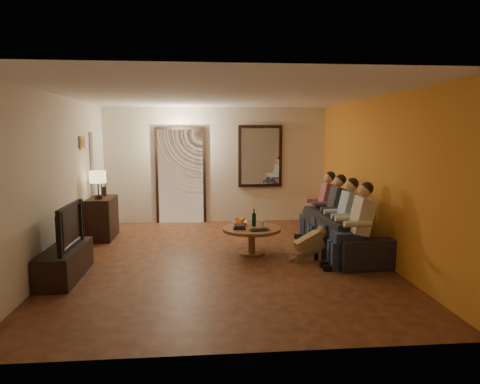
{
  "coord_description": "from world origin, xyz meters",
  "views": [
    {
      "loc": [
        -0.33,
        -6.68,
        2.01
      ],
      "look_at": [
        0.3,
        0.3,
        1.05
      ],
      "focal_mm": 32.0,
      "sensor_mm": 36.0,
      "label": 1
    }
  ],
  "objects": [
    {
      "name": "wine_bottle",
      "position": [
        0.54,
        0.37,
        0.6
      ],
      "size": [
        0.07,
        0.07,
        0.31
      ],
      "primitive_type": null,
      "color": "black",
      "rests_on": "coffee_table"
    },
    {
      "name": "mirror_glass",
      "position": [
        1.0,
        2.93,
        1.5
      ],
      "size": [
        0.86,
        0.02,
        1.26
      ],
      "primitive_type": "cube",
      "color": "white",
      "rests_on": "back_wall"
    },
    {
      "name": "door_trim",
      "position": [
        -0.8,
        2.97,
        1.05
      ],
      "size": [
        1.12,
        0.04,
        2.22
      ],
      "primitive_type": "cube",
      "color": "black",
      "rests_on": "floor"
    },
    {
      "name": "table_lamp",
      "position": [
        -2.25,
        1.39,
        1.07
      ],
      "size": [
        0.3,
        0.3,
        0.54
      ],
      "primitive_type": null,
      "color": "beige",
      "rests_on": "dresser"
    },
    {
      "name": "mirror_frame",
      "position": [
        1.0,
        2.96,
        1.5
      ],
      "size": [
        1.0,
        0.05,
        1.4
      ],
      "primitive_type": "cube",
      "color": "black",
      "rests_on": "back_wall"
    },
    {
      "name": "ceiling",
      "position": [
        0.0,
        0.0,
        2.6
      ],
      "size": [
        5.0,
        6.0,
        0.01
      ],
      "primitive_type": "cube",
      "color": "white",
      "rests_on": "back_wall"
    },
    {
      "name": "kitchen_doorway",
      "position": [
        -0.8,
        2.98,
        1.05
      ],
      "size": [
        1.0,
        0.06,
        2.1
      ],
      "primitive_type": "cube",
      "color": "#FFE0A5",
      "rests_on": "floor"
    },
    {
      "name": "floor",
      "position": [
        0.0,
        0.0,
        0.0
      ],
      "size": [
        5.0,
        6.0,
        0.01
      ],
      "primitive_type": "cube",
      "color": "#3B1C0F",
      "rests_on": "ground"
    },
    {
      "name": "person_c",
      "position": [
        1.98,
        0.57,
        0.6
      ],
      "size": [
        0.6,
        0.4,
        1.2
      ],
      "primitive_type": null,
      "color": "tan",
      "rests_on": "sofa"
    },
    {
      "name": "tv",
      "position": [
        -2.25,
        -0.7,
        0.74
      ],
      "size": [
        1.07,
        0.14,
        0.61
      ],
      "primitive_type": "imported",
      "rotation": [
        0.0,
        0.0,
        1.57
      ],
      "color": "black",
      "rests_on": "tv_stand"
    },
    {
      "name": "person_a",
      "position": [
        1.98,
        -0.63,
        0.6
      ],
      "size": [
        0.6,
        0.4,
        1.2
      ],
      "primitive_type": null,
      "color": "tan",
      "rests_on": "sofa"
    },
    {
      "name": "person_d",
      "position": [
        1.98,
        1.17,
        0.6
      ],
      "size": [
        0.6,
        0.4,
        1.2
      ],
      "primitive_type": null,
      "color": "tan",
      "rests_on": "sofa"
    },
    {
      "name": "flower_vase",
      "position": [
        -2.25,
        1.83,
        1.02
      ],
      "size": [
        0.14,
        0.14,
        0.44
      ],
      "primitive_type": null,
      "color": "red",
      "rests_on": "dresser"
    },
    {
      "name": "art_canvas",
      "position": [
        -2.46,
        1.3,
        1.85
      ],
      "size": [
        0.01,
        0.22,
        0.18
      ],
      "primitive_type": "cube",
      "color": "brown",
      "rests_on": "left_wall"
    },
    {
      "name": "right_wall",
      "position": [
        2.5,
        0.0,
        1.3
      ],
      "size": [
        0.02,
        6.0,
        2.6
      ],
      "primitive_type": "cube",
      "color": "beige",
      "rests_on": "floor"
    },
    {
      "name": "tv_stand",
      "position": [
        -2.25,
        -0.7,
        0.22
      ],
      "size": [
        0.45,
        1.3,
        0.43
      ],
      "primitive_type": "cube",
      "color": "black",
      "rests_on": "floor"
    },
    {
      "name": "front_wall",
      "position": [
        0.0,
        -3.0,
        1.3
      ],
      "size": [
        5.0,
        0.02,
        2.6
      ],
      "primitive_type": "cube",
      "color": "beige",
      "rests_on": "floor"
    },
    {
      "name": "white_door",
      "position": [
        -2.46,
        2.3,
        1.02
      ],
      "size": [
        0.06,
        0.85,
        2.04
      ],
      "primitive_type": "cube",
      "color": "white",
      "rests_on": "floor"
    },
    {
      "name": "oranges",
      "position": [
        0.31,
        0.49,
        0.55
      ],
      "size": [
        0.2,
        0.2,
        0.08
      ],
      "primitive_type": null,
      "color": "orange",
      "rests_on": "bowl"
    },
    {
      "name": "person_b",
      "position": [
        1.98,
        -0.03,
        0.6
      ],
      "size": [
        0.6,
        0.4,
        1.2
      ],
      "primitive_type": null,
      "color": "tan",
      "rests_on": "sofa"
    },
    {
      "name": "framed_art",
      "position": [
        -2.47,
        1.3,
        1.85
      ],
      "size": [
        0.03,
        0.28,
        0.24
      ],
      "primitive_type": "cube",
      "color": "#B28C33",
      "rests_on": "left_wall"
    },
    {
      "name": "back_wall",
      "position": [
        0.0,
        3.0,
        1.3
      ],
      "size": [
        5.0,
        0.02,
        2.6
      ],
      "primitive_type": "cube",
      "color": "beige",
      "rests_on": "floor"
    },
    {
      "name": "bowl",
      "position": [
        0.31,
        0.49,
        0.48
      ],
      "size": [
        0.26,
        0.26,
        0.06
      ],
      "primitive_type": "imported",
      "color": "white",
      "rests_on": "coffee_table"
    },
    {
      "name": "dog",
      "position": [
        1.37,
        -0.17,
        0.28
      ],
      "size": [
        0.6,
        0.35,
        0.56
      ],
      "primitive_type": null,
      "rotation": [
        0.0,
        0.0,
        0.2
      ],
      "color": "olive",
      "rests_on": "floor"
    },
    {
      "name": "book_stack",
      "position": [
        0.27,
        0.17,
        0.48
      ],
      "size": [
        0.2,
        0.15,
        0.07
      ],
      "primitive_type": null,
      "color": "black",
      "rests_on": "coffee_table"
    },
    {
      "name": "sofa",
      "position": [
        2.08,
        0.27,
        0.33
      ],
      "size": [
        2.34,
        1.02,
        0.67
      ],
      "primitive_type": "imported",
      "rotation": [
        0.0,
        0.0,
        1.63
      ],
      "color": "black",
      "rests_on": "floor"
    },
    {
      "name": "laptop",
      "position": [
        0.59,
        -0.01,
        0.46
      ],
      "size": [
        0.36,
        0.27,
        0.03
      ],
      "primitive_type": "imported",
      "rotation": [
        0.0,
        0.0,
        0.18
      ],
      "color": "black",
      "rests_on": "coffee_table"
    },
    {
      "name": "fridge_glimpse",
      "position": [
        -0.55,
        2.98,
        0.9
      ],
      "size": [
        0.45,
        0.03,
        1.7
      ],
      "primitive_type": "cube",
      "color": "silver",
      "rests_on": "floor"
    },
    {
      "name": "coffee_table",
      "position": [
        0.49,
        0.27,
        0.23
      ],
      "size": [
        1.24,
        1.24,
        0.45
      ],
      "primitive_type": "cylinder",
      "rotation": [
        0.0,
        0.0,
        -0.33
      ],
      "color": "brown",
      "rests_on": "floor"
    },
    {
      "name": "wine_glass",
      "position": [
        0.67,
        0.32,
        0.5
      ],
      "size": [
        0.06,
        0.06,
        0.1
      ],
      "primitive_type": "cylinder",
      "color": "silver",
      "rests_on": "coffee_table"
    },
    {
      "name": "dresser",
      "position": [
        -2.25,
        1.61,
        0.4
      ],
      "size": [
        0.45,
        0.9,
        0.8
      ],
      "primitive_type": "cube",
      "color": "black",
      "rests_on": "floor"
    },
    {
      "name": "orange_accent",
      "position": [
        2.49,
        0.0,
        1.3
      ],
      "size": [
        0.01,
        6.0,
        2.6
      ],
      "primitive_type": "cube",
      "color": "orange",
      "rests_on": "right_wall"
    },
    {
      "name": "left_wall",
      "position": [
        -2.5,
        0.0,
        1.3
      ],
      "size": [
        0.02,
        6.0,
        2.6
      ],
      "primitive_type": "cube",
      "color": "beige",
      "rests_on": "floor"
    }
  ]
}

